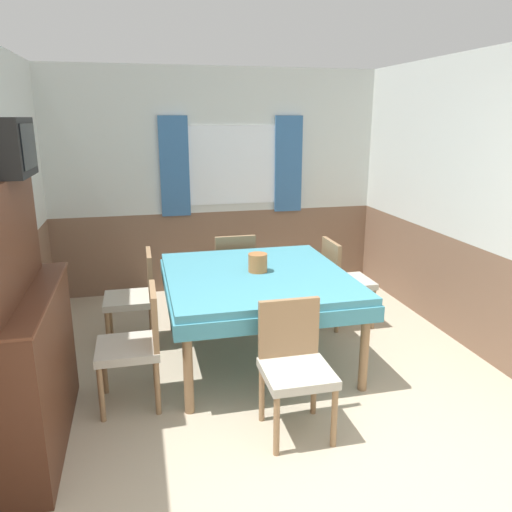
{
  "coord_description": "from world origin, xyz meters",
  "views": [
    {
      "loc": [
        -0.92,
        -1.82,
        2.04
      ],
      "look_at": [
        0.01,
        2.09,
        0.92
      ],
      "focal_mm": 35.0,
      "sensor_mm": 36.0,
      "label": 1
    }
  ],
  "objects_px": {
    "chair_head_near": "(294,362)",
    "sideboard": "(17,340)",
    "chair_left_far": "(136,294)",
    "chair_right_far": "(343,278)",
    "vase": "(258,263)",
    "chair_head_window": "(233,269)",
    "dining_table": "(257,284)",
    "chair_left_near": "(137,342)",
    "tv": "(3,147)"
  },
  "relations": [
    {
      "from": "chair_head_near",
      "to": "sideboard",
      "type": "height_order",
      "value": "sideboard"
    },
    {
      "from": "chair_left_far",
      "to": "chair_right_far",
      "type": "distance_m",
      "value": 2.02
    },
    {
      "from": "sideboard",
      "to": "vase",
      "type": "xyz_separation_m",
      "value": [
        1.73,
        0.88,
        0.13
      ]
    },
    {
      "from": "chair_head_window",
      "to": "chair_right_far",
      "type": "bearing_deg",
      "value": -29.03
    },
    {
      "from": "chair_left_far",
      "to": "chair_head_near",
      "type": "bearing_deg",
      "value": -147.47
    },
    {
      "from": "dining_table",
      "to": "chair_head_near",
      "type": "height_order",
      "value": "chair_head_near"
    },
    {
      "from": "chair_left_near",
      "to": "tv",
      "type": "relative_size",
      "value": 1.86
    },
    {
      "from": "chair_right_far",
      "to": "chair_head_window",
      "type": "bearing_deg",
      "value": -119.03
    },
    {
      "from": "tv",
      "to": "vase",
      "type": "relative_size",
      "value": 2.91
    },
    {
      "from": "tv",
      "to": "chair_head_near",
      "type": "bearing_deg",
      "value": -12.83
    },
    {
      "from": "vase",
      "to": "sideboard",
      "type": "bearing_deg",
      "value": -152.98
    },
    {
      "from": "chair_right_far",
      "to": "vase",
      "type": "relative_size",
      "value": 5.41
    },
    {
      "from": "sideboard",
      "to": "tv",
      "type": "bearing_deg",
      "value": 79.2
    },
    {
      "from": "chair_left_near",
      "to": "sideboard",
      "type": "relative_size",
      "value": 0.52
    },
    {
      "from": "sideboard",
      "to": "tv",
      "type": "xyz_separation_m",
      "value": [
        0.03,
        0.15,
        1.15
      ]
    },
    {
      "from": "sideboard",
      "to": "vase",
      "type": "height_order",
      "value": "sideboard"
    },
    {
      "from": "chair_head_near",
      "to": "chair_left_far",
      "type": "bearing_deg",
      "value": -57.47
    },
    {
      "from": "chair_left_far",
      "to": "tv",
      "type": "xyz_separation_m",
      "value": [
        -0.67,
        -1.2,
        1.39
      ]
    },
    {
      "from": "vase",
      "to": "tv",
      "type": "bearing_deg",
      "value": -156.78
    },
    {
      "from": "chair_left_far",
      "to": "vase",
      "type": "distance_m",
      "value": 1.19
    },
    {
      "from": "dining_table",
      "to": "chair_left_far",
      "type": "relative_size",
      "value": 1.88
    },
    {
      "from": "dining_table",
      "to": "chair_head_near",
      "type": "xyz_separation_m",
      "value": [
        -0.0,
        -1.07,
        -0.19
      ]
    },
    {
      "from": "chair_right_far",
      "to": "sideboard",
      "type": "relative_size",
      "value": 0.52
    },
    {
      "from": "chair_left_far",
      "to": "tv",
      "type": "bearing_deg",
      "value": 150.79
    },
    {
      "from": "dining_table",
      "to": "sideboard",
      "type": "xyz_separation_m",
      "value": [
        -1.71,
        -0.84,
        0.05
      ]
    },
    {
      "from": "chair_left_near",
      "to": "chair_left_far",
      "type": "relative_size",
      "value": 1.0
    },
    {
      "from": "dining_table",
      "to": "sideboard",
      "type": "bearing_deg",
      "value": -153.79
    },
    {
      "from": "chair_head_window",
      "to": "chair_head_near",
      "type": "bearing_deg",
      "value": -90.0
    },
    {
      "from": "chair_head_window",
      "to": "chair_head_near",
      "type": "relative_size",
      "value": 1.0
    },
    {
      "from": "dining_table",
      "to": "chair_head_near",
      "type": "relative_size",
      "value": 1.88
    },
    {
      "from": "chair_head_near",
      "to": "chair_head_window",
      "type": "bearing_deg",
      "value": -90.0
    },
    {
      "from": "chair_head_near",
      "to": "vase",
      "type": "height_order",
      "value": "vase"
    },
    {
      "from": "chair_left_near",
      "to": "chair_head_near",
      "type": "xyz_separation_m",
      "value": [
        1.01,
        -0.56,
        0.0
      ]
    },
    {
      "from": "chair_left_far",
      "to": "chair_right_far",
      "type": "relative_size",
      "value": 1.0
    },
    {
      "from": "chair_head_near",
      "to": "tv",
      "type": "xyz_separation_m",
      "value": [
        -1.68,
        0.38,
        1.39
      ]
    },
    {
      "from": "chair_left_near",
      "to": "vase",
      "type": "distance_m",
      "value": 1.22
    },
    {
      "from": "chair_left_near",
      "to": "chair_head_window",
      "type": "bearing_deg",
      "value": -32.53
    },
    {
      "from": "chair_head_window",
      "to": "chair_right_far",
      "type": "distance_m",
      "value": 1.16
    },
    {
      "from": "chair_left_far",
      "to": "dining_table",
      "type": "bearing_deg",
      "value": -116.86
    },
    {
      "from": "vase",
      "to": "chair_left_near",
      "type": "bearing_deg",
      "value": -151.81
    },
    {
      "from": "chair_left_near",
      "to": "chair_head_near",
      "type": "distance_m",
      "value": 1.16
    },
    {
      "from": "chair_head_near",
      "to": "sideboard",
      "type": "bearing_deg",
      "value": -7.66
    },
    {
      "from": "dining_table",
      "to": "chair_right_far",
      "type": "xyz_separation_m",
      "value": [
        1.01,
        0.51,
        -0.19
      ]
    },
    {
      "from": "chair_left_near",
      "to": "tv",
      "type": "xyz_separation_m",
      "value": [
        -0.67,
        -0.18,
        1.39
      ]
    },
    {
      "from": "sideboard",
      "to": "tv",
      "type": "height_order",
      "value": "tv"
    },
    {
      "from": "dining_table",
      "to": "chair_head_window",
      "type": "xyz_separation_m",
      "value": [
        -0.0,
        1.07,
        -0.19
      ]
    },
    {
      "from": "chair_head_window",
      "to": "tv",
      "type": "bearing_deg",
      "value": -133.67
    },
    {
      "from": "chair_head_near",
      "to": "chair_right_far",
      "type": "bearing_deg",
      "value": -122.53
    },
    {
      "from": "chair_right_far",
      "to": "chair_left_far",
      "type": "bearing_deg",
      "value": -90.0
    },
    {
      "from": "chair_head_window",
      "to": "chair_right_far",
      "type": "xyz_separation_m",
      "value": [
        1.01,
        -0.56,
        0.0
      ]
    }
  ]
}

